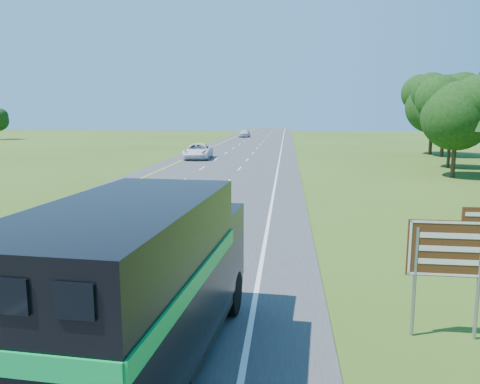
% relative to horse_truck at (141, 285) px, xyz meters
% --- Properties ---
extents(road, '(15.00, 260.00, 0.04)m').
position_rel_horse_truck_xyz_m(road, '(-3.60, 39.17, -2.00)').
color(road, '#38383A').
rests_on(road, ground).
extents(lane_markings, '(11.15, 260.00, 0.01)m').
position_rel_horse_truck_xyz_m(lane_markings, '(-3.60, 39.17, -1.98)').
color(lane_markings, yellow).
rests_on(lane_markings, road).
extents(horse_truck, '(3.22, 8.53, 3.70)m').
position_rel_horse_truck_xyz_m(horse_truck, '(0.00, 0.00, 0.00)').
color(horse_truck, black).
rests_on(horse_truck, road).
extents(white_suv, '(3.33, 6.60, 1.79)m').
position_rel_horse_truck_xyz_m(white_suv, '(-7.60, 45.69, -1.08)').
color(white_suv, white).
rests_on(white_suv, road).
extents(far_car, '(2.40, 5.35, 1.78)m').
position_rel_horse_truck_xyz_m(far_car, '(-6.78, 97.36, -1.09)').
color(far_car, silver).
rests_on(far_car, road).
extents(exit_sign, '(1.87, 0.13, 3.18)m').
position_rel_horse_truck_xyz_m(exit_sign, '(6.53, 2.55, 0.04)').
color(exit_sign, gray).
rests_on(exit_sign, ground).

